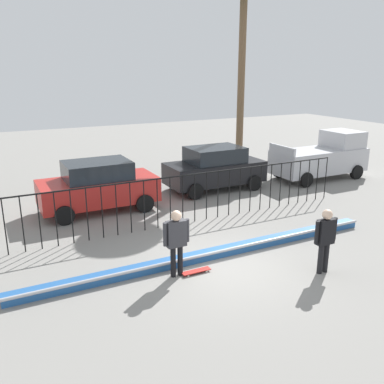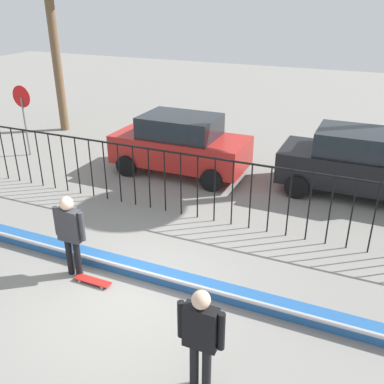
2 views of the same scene
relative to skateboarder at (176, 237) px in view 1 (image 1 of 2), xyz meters
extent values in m
plane|color=gray|center=(1.34, -0.07, -1.07)|extent=(60.00, 60.00, 0.00)
cube|color=#235699|center=(1.34, 0.54, -0.96)|extent=(11.00, 0.36, 0.22)
cylinder|color=#B2B2B7|center=(1.34, 0.36, -0.85)|extent=(11.00, 0.09, 0.09)
cylinder|color=black|center=(-3.80, 3.35, -0.21)|extent=(0.04, 0.04, 1.73)
cylinder|color=black|center=(-3.33, 3.35, -0.21)|extent=(0.04, 0.04, 1.73)
cylinder|color=black|center=(-2.86, 3.35, -0.21)|extent=(0.04, 0.04, 1.73)
cylinder|color=black|center=(-2.40, 3.35, -0.21)|extent=(0.04, 0.04, 1.73)
cylinder|color=black|center=(-1.93, 3.35, -0.21)|extent=(0.04, 0.04, 1.73)
cylinder|color=black|center=(-1.46, 3.35, -0.21)|extent=(0.04, 0.04, 1.73)
cylinder|color=black|center=(-1.00, 3.35, -0.21)|extent=(0.04, 0.04, 1.73)
cylinder|color=black|center=(-0.53, 3.35, -0.21)|extent=(0.04, 0.04, 1.73)
cylinder|color=black|center=(-0.06, 3.35, -0.21)|extent=(0.04, 0.04, 1.73)
cylinder|color=black|center=(0.40, 3.35, -0.21)|extent=(0.04, 0.04, 1.73)
cylinder|color=black|center=(0.87, 3.35, -0.21)|extent=(0.04, 0.04, 1.73)
cylinder|color=black|center=(1.34, 3.35, -0.21)|extent=(0.04, 0.04, 1.73)
cylinder|color=black|center=(1.80, 3.35, -0.21)|extent=(0.04, 0.04, 1.73)
cylinder|color=black|center=(2.27, 3.35, -0.21)|extent=(0.04, 0.04, 1.73)
cylinder|color=black|center=(2.74, 3.35, -0.21)|extent=(0.04, 0.04, 1.73)
cylinder|color=black|center=(3.20, 3.35, -0.21)|extent=(0.04, 0.04, 1.73)
cylinder|color=black|center=(3.67, 3.35, -0.21)|extent=(0.04, 0.04, 1.73)
cylinder|color=black|center=(4.14, 3.35, -0.21)|extent=(0.04, 0.04, 1.73)
cylinder|color=black|center=(4.60, 3.35, -0.21)|extent=(0.04, 0.04, 1.73)
cylinder|color=black|center=(5.07, 3.35, -0.21)|extent=(0.04, 0.04, 1.73)
cylinder|color=black|center=(5.54, 3.35, -0.21)|extent=(0.04, 0.04, 1.73)
cylinder|color=black|center=(6.00, 3.35, -0.21)|extent=(0.04, 0.04, 1.73)
cylinder|color=black|center=(6.47, 3.35, -0.21)|extent=(0.04, 0.04, 1.73)
cylinder|color=black|center=(6.94, 3.35, -0.21)|extent=(0.04, 0.04, 1.73)
cylinder|color=black|center=(7.40, 3.35, -0.21)|extent=(0.04, 0.04, 1.73)
cylinder|color=black|center=(7.87, 3.35, -0.21)|extent=(0.04, 0.04, 1.73)
cylinder|color=black|center=(8.34, 3.35, -0.21)|extent=(0.04, 0.04, 1.73)
cube|color=black|center=(1.34, 3.35, 0.64)|extent=(14.00, 0.04, 0.04)
cylinder|color=black|center=(-0.10, 0.00, -0.66)|extent=(0.14, 0.14, 0.83)
cylinder|color=black|center=(0.10, 0.00, -0.66)|extent=(0.14, 0.14, 0.83)
cube|color=#333338|center=(0.00, 0.00, 0.10)|extent=(0.50, 0.22, 0.69)
sphere|color=beige|center=(0.00, 0.00, 0.58)|extent=(0.27, 0.27, 0.27)
cylinder|color=#333338|center=(-0.31, 0.00, 0.14)|extent=(0.11, 0.11, 0.61)
cylinder|color=#333338|center=(0.31, 0.00, 0.14)|extent=(0.11, 0.11, 0.61)
cube|color=#A51E19|center=(0.51, -0.11, -1.01)|extent=(0.80, 0.20, 0.02)
cylinder|color=silver|center=(0.78, -0.04, -1.04)|extent=(0.05, 0.03, 0.05)
cylinder|color=silver|center=(0.78, -0.19, -1.04)|extent=(0.05, 0.03, 0.05)
cylinder|color=silver|center=(0.24, -0.04, -1.04)|extent=(0.05, 0.03, 0.05)
cylinder|color=silver|center=(0.24, -0.19, -1.04)|extent=(0.05, 0.03, 0.05)
cylinder|color=black|center=(3.39, -1.58, -0.66)|extent=(0.14, 0.14, 0.81)
cylinder|color=black|center=(3.58, -1.58, -0.66)|extent=(0.14, 0.14, 0.81)
cube|color=black|center=(3.48, -1.58, 0.08)|extent=(0.50, 0.21, 0.67)
sphere|color=beige|center=(3.48, -1.58, 0.55)|extent=(0.27, 0.27, 0.27)
cylinder|color=black|center=(3.18, -1.58, 0.11)|extent=(0.11, 0.11, 0.60)
cylinder|color=black|center=(3.78, -1.58, 0.11)|extent=(0.11, 0.11, 0.60)
cube|color=#B2231E|center=(-0.40, 6.03, -0.28)|extent=(4.30, 1.90, 0.90)
cube|color=#1E2328|center=(-0.40, 6.03, 0.50)|extent=(2.37, 1.71, 0.66)
cylinder|color=black|center=(1.06, 6.98, -0.73)|extent=(0.68, 0.22, 0.68)
cylinder|color=black|center=(1.06, 5.08, -0.73)|extent=(0.68, 0.22, 0.68)
cylinder|color=black|center=(-1.86, 6.98, -0.73)|extent=(0.68, 0.22, 0.68)
cylinder|color=black|center=(-1.86, 5.08, -0.73)|extent=(0.68, 0.22, 0.68)
cube|color=black|center=(4.93, 6.56, -0.28)|extent=(4.30, 1.90, 0.90)
cube|color=#1E2328|center=(4.93, 6.56, 0.50)|extent=(2.36, 1.71, 0.66)
cylinder|color=black|center=(6.39, 7.51, -0.73)|extent=(0.68, 0.22, 0.68)
cylinder|color=black|center=(6.39, 5.61, -0.73)|extent=(0.68, 0.22, 0.68)
cylinder|color=black|center=(3.47, 7.51, -0.73)|extent=(0.68, 0.22, 0.68)
cylinder|color=black|center=(3.47, 5.61, -0.73)|extent=(0.68, 0.22, 0.68)
cube|color=#B7B7BC|center=(10.41, 5.94, -0.18)|extent=(4.70, 1.90, 1.10)
cube|color=#B7B7BC|center=(11.86, 5.94, 0.77)|extent=(1.50, 1.75, 0.80)
cube|color=#B7B7BC|center=(8.12, 5.94, 0.55)|extent=(0.12, 1.75, 0.36)
cylinder|color=black|center=(12.00, 6.89, -0.73)|extent=(0.68, 0.22, 0.68)
cylinder|color=black|center=(12.00, 4.99, -0.73)|extent=(0.68, 0.22, 0.68)
cylinder|color=black|center=(8.81, 6.89, -0.73)|extent=(0.68, 0.22, 0.68)
cylinder|color=black|center=(8.81, 4.99, -0.73)|extent=(0.68, 0.22, 0.68)
cylinder|color=brown|center=(7.96, 9.24, 3.11)|extent=(0.36, 0.36, 8.37)
camera|label=1|loc=(-4.09, -8.83, 4.08)|focal=38.88mm
camera|label=2|loc=(5.23, -5.86, 4.26)|focal=40.31mm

